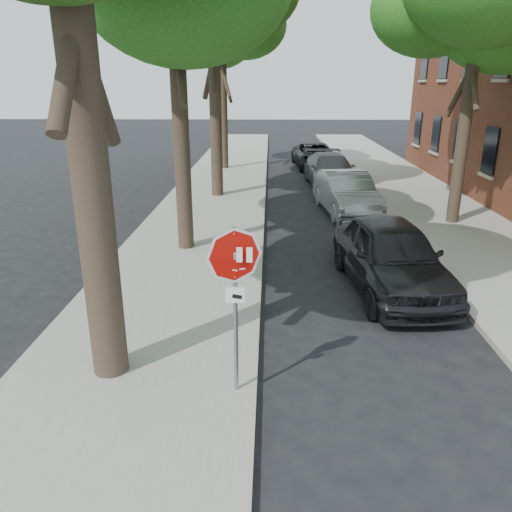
{
  "coord_description": "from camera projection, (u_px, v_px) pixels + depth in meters",
  "views": [
    {
      "loc": [
        -0.22,
        -6.59,
        4.61
      ],
      "look_at": [
        -0.42,
        0.72,
        2.05
      ],
      "focal_mm": 35.0,
      "sensor_mm": 36.0,
      "label": 1
    }
  ],
  "objects": [
    {
      "name": "stop_sign",
      "position": [
        235.0,
        280.0,
        7.08
      ],
      "size": [
        0.76,
        0.34,
        2.61
      ],
      "color": "gray",
      "rests_on": "sidewalk_left"
    },
    {
      "name": "sidewalk_right",
      "position": [
        433.0,
        209.0,
        18.88
      ],
      "size": [
        4.0,
        55.0,
        0.12
      ],
      "primitive_type": "cube",
      "color": "gray",
      "rests_on": "ground"
    },
    {
      "name": "car_d",
      "position": [
        316.0,
        156.0,
        28.09
      ],
      "size": [
        2.66,
        5.05,
        1.36
      ],
      "primitive_type": "imported",
      "rotation": [
        0.0,
        0.0,
        0.09
      ],
      "color": "black",
      "rests_on": "ground"
    },
    {
      "name": "car_b",
      "position": [
        346.0,
        193.0,
        18.27
      ],
      "size": [
        2.12,
        4.74,
        1.51
      ],
      "primitive_type": "imported",
      "rotation": [
        0.0,
        0.0,
        0.12
      ],
      "color": "gray",
      "rests_on": "ground"
    },
    {
      "name": "curb_left",
      "position": [
        263.0,
        208.0,
        19.05
      ],
      "size": [
        0.12,
        55.0,
        0.13
      ],
      "primitive_type": "cube",
      "color": "#9E9384",
      "rests_on": "ground"
    },
    {
      "name": "sidewalk_left",
      "position": [
        210.0,
        207.0,
        19.1
      ],
      "size": [
        4.0,
        55.0,
        0.12
      ],
      "primitive_type": "cube",
      "color": "gray",
      "rests_on": "ground"
    },
    {
      "name": "car_c",
      "position": [
        330.0,
        170.0,
        23.1
      ],
      "size": [
        2.38,
        5.17,
        1.46
      ],
      "primitive_type": "imported",
      "rotation": [
        0.0,
        0.0,
        0.07
      ],
      "color": "#4C4D51",
      "rests_on": "ground"
    },
    {
      "name": "curb_right",
      "position": [
        379.0,
        208.0,
        18.93
      ],
      "size": [
        0.12,
        55.0,
        0.13
      ],
      "primitive_type": "cube",
      "color": "#9E9384",
      "rests_on": "ground"
    },
    {
      "name": "ground",
      "position": [
        282.0,
        396.0,
        7.73
      ],
      "size": [
        120.0,
        120.0,
        0.0
      ],
      "primitive_type": "plane",
      "color": "black",
      "rests_on": "ground"
    },
    {
      "name": "tree_far",
      "position": [
        222.0,
        27.0,
        25.34
      ],
      "size": [
        5.29,
        4.91,
        9.33
      ],
      "color": "black",
      "rests_on": "sidewalk_left"
    },
    {
      "name": "car_a",
      "position": [
        391.0,
        256.0,
        11.5
      ],
      "size": [
        2.4,
        4.98,
        1.64
      ],
      "primitive_type": "imported",
      "rotation": [
        0.0,
        0.0,
        0.1
      ],
      "color": "black",
      "rests_on": "ground"
    }
  ]
}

